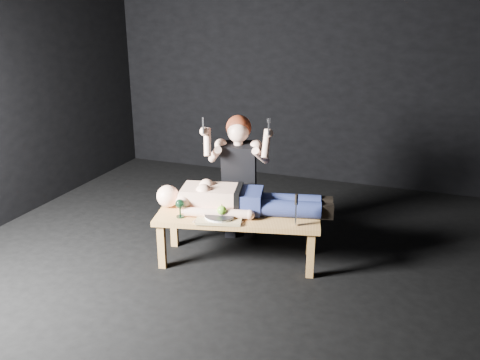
{
  "coord_description": "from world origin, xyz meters",
  "views": [
    {
      "loc": [
        1.5,
        -3.74,
        2.16
      ],
      "look_at": [
        0.09,
        0.08,
        0.75
      ],
      "focal_mm": 37.33,
      "sensor_mm": 36.0,
      "label": 1
    }
  ],
  "objects_px": {
    "table": "(238,237)",
    "goblet": "(180,208)",
    "serving_tray": "(220,218)",
    "carving_knife": "(296,210)",
    "lying_man": "(244,197)",
    "kneeling_woman": "(240,176)"
  },
  "relations": [
    {
      "from": "table",
      "to": "goblet",
      "type": "relative_size",
      "value": 8.66
    },
    {
      "from": "table",
      "to": "carving_knife",
      "type": "relative_size",
      "value": 5.13
    },
    {
      "from": "table",
      "to": "goblet",
      "type": "xyz_separation_m",
      "value": [
        -0.44,
        -0.23,
        0.31
      ]
    },
    {
      "from": "kneeling_woman",
      "to": "serving_tray",
      "type": "bearing_deg",
      "value": -100.35
    },
    {
      "from": "serving_tray",
      "to": "goblet",
      "type": "relative_size",
      "value": 2.33
    },
    {
      "from": "table",
      "to": "kneeling_woman",
      "type": "distance_m",
      "value": 0.63
    },
    {
      "from": "lying_man",
      "to": "kneeling_woman",
      "type": "relative_size",
      "value": 1.08
    },
    {
      "from": "table",
      "to": "lying_man",
      "type": "relative_size",
      "value": 1.02
    },
    {
      "from": "goblet",
      "to": "table",
      "type": "bearing_deg",
      "value": 27.85
    },
    {
      "from": "serving_tray",
      "to": "carving_knife",
      "type": "xyz_separation_m",
      "value": [
        0.64,
        0.1,
        0.13
      ]
    },
    {
      "from": "serving_tray",
      "to": "carving_knife",
      "type": "relative_size",
      "value": 1.38
    },
    {
      "from": "lying_man",
      "to": "goblet",
      "type": "distance_m",
      "value": 0.57
    },
    {
      "from": "kneeling_woman",
      "to": "goblet",
      "type": "xyz_separation_m",
      "value": [
        -0.3,
        -0.68,
        -0.11
      ]
    },
    {
      "from": "table",
      "to": "serving_tray",
      "type": "height_order",
      "value": "serving_tray"
    },
    {
      "from": "serving_tray",
      "to": "goblet",
      "type": "bearing_deg",
      "value": -168.14
    },
    {
      "from": "goblet",
      "to": "carving_knife",
      "type": "height_order",
      "value": "carving_knife"
    },
    {
      "from": "goblet",
      "to": "carving_knife",
      "type": "distance_m",
      "value": 0.99
    },
    {
      "from": "goblet",
      "to": "carving_knife",
      "type": "relative_size",
      "value": 0.59
    },
    {
      "from": "kneeling_woman",
      "to": "serving_tray",
      "type": "relative_size",
      "value": 3.37
    },
    {
      "from": "table",
      "to": "lying_man",
      "type": "height_order",
      "value": "lying_man"
    },
    {
      "from": "kneeling_woman",
      "to": "serving_tray",
      "type": "xyz_separation_m",
      "value": [
        0.04,
        -0.6,
        -0.18
      ]
    },
    {
      "from": "lying_man",
      "to": "goblet",
      "type": "xyz_separation_m",
      "value": [
        -0.47,
        -0.33,
        -0.05
      ]
    }
  ]
}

